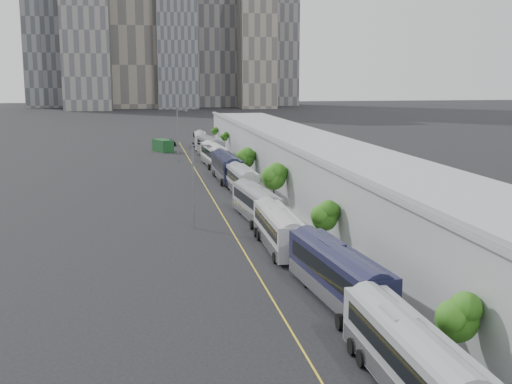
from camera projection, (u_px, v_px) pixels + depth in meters
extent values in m
cube|color=gray|center=(302.00, 203.00, 78.96)|extent=(10.00, 170.00, 0.12)
cube|color=gold|center=(217.00, 206.00, 77.16)|extent=(0.12, 160.00, 0.02)
cube|color=gray|center=(334.00, 175.00, 79.06)|extent=(12.00, 160.00, 6.80)
cube|color=gray|center=(334.00, 156.00, 78.63)|extent=(12.45, 160.40, 2.57)
cube|color=gray|center=(287.00, 147.00, 77.41)|extent=(0.30, 160.00, 0.40)
cube|color=slate|center=(85.00, 8.00, 300.61)|extent=(22.00, 22.00, 95.00)
cube|color=slate|center=(176.00, 28.00, 318.99)|extent=(20.00, 20.00, 80.00)
cube|color=slate|center=(212.00, 7.00, 339.62)|extent=(24.00, 24.00, 105.00)
cube|color=gray|center=(257.00, 38.00, 321.88)|extent=(18.00, 18.00, 70.00)
cube|color=slate|center=(51.00, 1.00, 334.64)|extent=(28.00, 26.00, 110.00)
cube|color=slate|center=(276.00, 24.00, 356.97)|extent=(22.00, 22.00, 90.00)
cube|color=#909398|center=(409.00, 358.00, 31.04)|extent=(2.57, 12.68, 3.07)
cube|color=black|center=(411.00, 349.00, 30.75)|extent=(2.63, 11.16, 1.04)
cube|color=silver|center=(408.00, 377.00, 31.21)|extent=(2.61, 12.43, 0.98)
cube|color=#909398|center=(399.00, 314.00, 32.16)|extent=(1.27, 2.15, 0.29)
cube|color=#171734|center=(338.00, 274.00, 43.90)|extent=(3.82, 13.57, 3.24)
cube|color=black|center=(339.00, 267.00, 43.59)|extent=(3.74, 11.98, 1.10)
cube|color=silver|center=(337.00, 289.00, 44.08)|extent=(3.83, 13.31, 1.04)
cube|color=#171734|center=(332.00, 243.00, 45.08)|extent=(1.53, 2.37, 0.31)
cube|color=#B6B6B8|center=(278.00, 229.00, 57.71)|extent=(2.62, 12.43, 3.01)
cube|color=black|center=(279.00, 223.00, 57.43)|extent=(2.66, 10.94, 1.02)
cube|color=silver|center=(278.00, 239.00, 57.88)|extent=(2.66, 12.18, 0.96)
cube|color=#B6B6B8|center=(275.00, 208.00, 58.81)|extent=(1.26, 2.11, 0.29)
cube|color=gray|center=(256.00, 203.00, 69.63)|extent=(3.44, 12.45, 2.98)
cube|color=black|center=(256.00, 199.00, 69.35)|extent=(3.38, 10.98, 1.01)
cube|color=silver|center=(256.00, 212.00, 69.80)|extent=(3.46, 12.21, 0.95)
cube|color=gray|center=(254.00, 186.00, 70.72)|extent=(1.39, 2.17, 0.28)
cube|color=#9EA2A8|center=(241.00, 179.00, 85.48)|extent=(2.90, 12.77, 3.08)
cube|color=black|center=(241.00, 176.00, 85.20)|extent=(2.92, 11.25, 1.05)
cube|color=silver|center=(241.00, 187.00, 85.66)|extent=(2.93, 12.52, 0.98)
cube|color=#9EA2A8|center=(239.00, 166.00, 86.61)|extent=(1.33, 2.18, 0.29)
cube|color=black|center=(226.00, 167.00, 96.49)|extent=(3.11, 13.87, 3.34)
cube|color=black|center=(227.00, 163.00, 96.18)|extent=(3.13, 12.21, 1.14)
cube|color=silver|center=(227.00, 174.00, 96.68)|extent=(3.15, 13.59, 1.07)
cube|color=black|center=(225.00, 154.00, 97.71)|extent=(1.44, 2.37, 0.32)
cube|color=silver|center=(214.00, 155.00, 112.28)|extent=(3.39, 13.46, 3.23)
cube|color=black|center=(214.00, 152.00, 111.98)|extent=(3.36, 11.86, 1.10)
cube|color=silver|center=(214.00, 161.00, 112.46)|extent=(3.41, 13.19, 1.03)
cube|color=silver|center=(213.00, 144.00, 113.46)|extent=(1.45, 2.33, 0.31)
cube|color=slate|center=(210.00, 147.00, 123.34)|extent=(4.06, 14.03, 3.35)
cube|color=black|center=(211.00, 144.00, 123.03)|extent=(3.96, 12.38, 1.14)
cube|color=silver|center=(210.00, 153.00, 123.53)|extent=(4.08, 13.75, 1.07)
cube|color=slate|center=(209.00, 137.00, 124.57)|extent=(1.60, 2.46, 0.32)
cube|color=#B9BAC5|center=(200.00, 140.00, 140.06)|extent=(3.28, 12.44, 2.98)
cube|color=black|center=(200.00, 138.00, 139.78)|extent=(3.24, 10.97, 1.01)
cube|color=silver|center=(200.00, 145.00, 140.23)|extent=(3.30, 12.20, 0.95)
cube|color=#B9BAC5|center=(200.00, 132.00, 141.15)|extent=(1.37, 2.16, 0.28)
cylinder|color=black|center=(456.00, 344.00, 33.39)|extent=(0.18, 0.18, 3.12)
sphere|color=#216216|center=(457.00, 314.00, 33.10)|extent=(2.27, 2.27, 2.27)
cylinder|color=black|center=(324.00, 233.00, 57.18)|extent=(0.18, 0.18, 3.24)
sphere|color=#216216|center=(325.00, 214.00, 56.88)|extent=(2.35, 2.35, 2.35)
cylinder|color=black|center=(274.00, 190.00, 77.45)|extent=(0.18, 0.18, 3.68)
sphere|color=#216216|center=(274.00, 174.00, 77.11)|extent=(2.92, 2.92, 2.92)
cylinder|color=black|center=(245.00, 168.00, 99.04)|extent=(0.18, 0.18, 3.13)
sphere|color=#216216|center=(245.00, 156.00, 98.73)|extent=(2.92, 2.92, 2.92)
cylinder|color=black|center=(225.00, 145.00, 129.19)|extent=(0.18, 0.18, 3.63)
sphere|color=#216216|center=(225.00, 137.00, 128.89)|extent=(1.26, 1.26, 1.26)
cylinder|color=black|center=(215.00, 138.00, 146.99)|extent=(0.18, 0.18, 3.20)
sphere|color=#216216|center=(215.00, 132.00, 146.72)|extent=(1.19, 1.19, 1.19)
cylinder|color=#59595E|center=(193.00, 187.00, 65.12)|extent=(0.18, 0.18, 8.64)
cylinder|color=#59595E|center=(201.00, 145.00, 64.53)|extent=(1.80, 0.14, 0.14)
cube|color=#59595E|center=(209.00, 147.00, 64.69)|extent=(0.50, 0.22, 0.18)
cylinder|color=#59595E|center=(178.00, 136.00, 117.92)|extent=(0.18, 0.18, 9.55)
cylinder|color=#59595E|center=(182.00, 110.00, 117.26)|extent=(1.80, 0.14, 0.14)
cube|color=#59595E|center=(186.00, 111.00, 117.42)|extent=(0.50, 0.22, 0.18)
cube|color=#123C1A|center=(163.00, 146.00, 134.30)|extent=(4.49, 5.99, 2.53)
imported|color=black|center=(170.00, 142.00, 146.48)|extent=(2.83, 5.33, 1.43)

